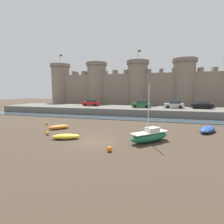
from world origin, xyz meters
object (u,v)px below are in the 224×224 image
at_px(mooring_buoy_mid_mud, 109,149).
at_px(car_quay_centre_west, 174,104).
at_px(sailboat_near_channel_left, 150,136).
at_px(car_quay_east, 91,103).
at_px(car_quay_west, 141,104).
at_px(mooring_buoy_off_centre, 47,123).
at_px(car_quay_centre_east, 202,105).
at_px(mooring_buoy_near_shore, 47,133).
at_px(rowboat_midflat_left, 208,129).
at_px(rowboat_foreground_centre, 59,127).
at_px(rowboat_midflat_centre, 66,136).

bearing_deg(mooring_buoy_mid_mud, car_quay_centre_west, 74.71).
distance_m(sailboat_near_channel_left, mooring_buoy_mid_mud, 5.12).
xyz_separation_m(sailboat_near_channel_left, car_quay_east, (-15.70, 22.50, 1.65)).
bearing_deg(car_quay_centre_west, car_quay_west, -171.91).
distance_m(mooring_buoy_off_centre, car_quay_centre_east, 31.18).
bearing_deg(car_quay_centre_west, mooring_buoy_near_shore, -125.30).
relative_size(mooring_buoy_off_centre, car_quay_centre_east, 0.10).
relative_size(rowboat_midflat_left, car_quay_east, 1.02).
bearing_deg(mooring_buoy_off_centre, rowboat_foreground_centre, -31.76).
bearing_deg(car_quay_east, mooring_buoy_mid_mud, -64.77).
distance_m(rowboat_midflat_centre, car_quay_centre_west, 27.01).
distance_m(sailboat_near_channel_left, car_quay_east, 27.49).
height_order(mooring_buoy_mid_mud, car_quay_east, car_quay_east).
xyz_separation_m(rowboat_foreground_centre, rowboat_midflat_centre, (3.54, -4.23, -0.00)).
xyz_separation_m(mooring_buoy_near_shore, car_quay_centre_east, (21.71, 22.91, 2.03)).
distance_m(mooring_buoy_near_shore, car_quay_west, 23.51).
relative_size(mooring_buoy_near_shore, car_quay_west, 0.11).
relative_size(sailboat_near_channel_left, mooring_buoy_off_centre, 15.09).
bearing_deg(mooring_buoy_mid_mud, rowboat_midflat_left, 45.18).
relative_size(rowboat_midflat_centre, mooring_buoy_near_shore, 6.90).
relative_size(rowboat_foreground_centre, car_quay_east, 0.66).
bearing_deg(sailboat_near_channel_left, rowboat_midflat_centre, -171.13).
distance_m(car_quay_east, car_quay_west, 12.72).
height_order(rowboat_foreground_centre, car_quay_west, car_quay_west).
bearing_deg(rowboat_midflat_centre, rowboat_midflat_left, 25.79).
relative_size(rowboat_foreground_centre, sailboat_near_channel_left, 0.45).
xyz_separation_m(rowboat_midflat_centre, car_quay_west, (5.95, 22.65, 1.96)).
height_order(mooring_buoy_mid_mud, mooring_buoy_near_shore, mooring_buoy_mid_mud).
relative_size(mooring_buoy_mid_mud, car_quay_centre_east, 0.12).
bearing_deg(rowboat_foreground_centre, car_quay_centre_east, 41.65).
distance_m(rowboat_midflat_centre, car_quay_centre_east, 30.40).
xyz_separation_m(rowboat_foreground_centre, car_quay_west, (9.48, 18.41, 1.96)).
bearing_deg(rowboat_midflat_left, car_quay_centre_east, 80.62).
distance_m(rowboat_midflat_left, rowboat_midflat_centre, 17.71).
bearing_deg(rowboat_midflat_left, mooring_buoy_mid_mud, -134.82).
bearing_deg(sailboat_near_channel_left, rowboat_foreground_centre, 167.27).
relative_size(mooring_buoy_near_shore, mooring_buoy_off_centre, 1.17).
xyz_separation_m(sailboat_near_channel_left, mooring_buoy_off_centre, (-16.09, 5.03, -0.42)).
bearing_deg(mooring_buoy_off_centre, sailboat_near_channel_left, -17.38).
bearing_deg(rowboat_foreground_centre, car_quay_west, 62.75).
bearing_deg(rowboat_midflat_left, mooring_buoy_near_shore, -160.69).
bearing_deg(mooring_buoy_mid_mud, rowboat_midflat_centre, 156.10).
bearing_deg(mooring_buoy_near_shore, mooring_buoy_off_centre, 126.56).
distance_m(car_quay_centre_east, car_quay_centre_west, 5.72).
relative_size(rowboat_midflat_centre, car_quay_centre_west, 0.78).
xyz_separation_m(rowboat_foreground_centre, sailboat_near_channel_left, (12.53, -2.83, 0.32)).
bearing_deg(rowboat_midflat_centre, mooring_buoy_off_centre, 137.78).
distance_m(rowboat_foreground_centre, car_quay_centre_east, 29.72).
bearing_deg(sailboat_near_channel_left, car_quay_west, 98.16).
xyz_separation_m(car_quay_west, car_quay_centre_west, (6.97, 0.99, 0.00)).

